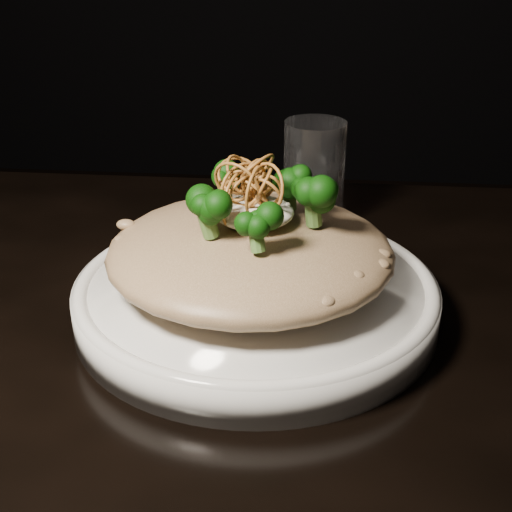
% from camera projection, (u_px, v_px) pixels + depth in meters
% --- Properties ---
extents(table, '(1.10, 0.80, 0.75)m').
position_uv_depth(table, '(180.00, 442.00, 0.58)').
color(table, black).
rests_on(table, ground).
extents(plate, '(0.30, 0.30, 0.03)m').
position_uv_depth(plate, '(256.00, 298.00, 0.60)').
color(plate, silver).
rests_on(plate, table).
extents(risotto, '(0.23, 0.23, 0.05)m').
position_uv_depth(risotto, '(250.00, 252.00, 0.58)').
color(risotto, brown).
rests_on(risotto, plate).
extents(broccoli, '(0.14, 0.14, 0.05)m').
position_uv_depth(broccoli, '(251.00, 194.00, 0.56)').
color(broccoli, black).
rests_on(broccoli, risotto).
extents(cheese, '(0.06, 0.06, 0.02)m').
position_uv_depth(cheese, '(254.00, 212.00, 0.57)').
color(cheese, white).
rests_on(cheese, risotto).
extents(shallots, '(0.06, 0.06, 0.04)m').
position_uv_depth(shallots, '(253.00, 178.00, 0.55)').
color(shallots, brown).
rests_on(shallots, cheese).
extents(drinking_glass, '(0.08, 0.08, 0.11)m').
position_uv_depth(drinking_glass, '(314.00, 175.00, 0.75)').
color(drinking_glass, silver).
rests_on(drinking_glass, table).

